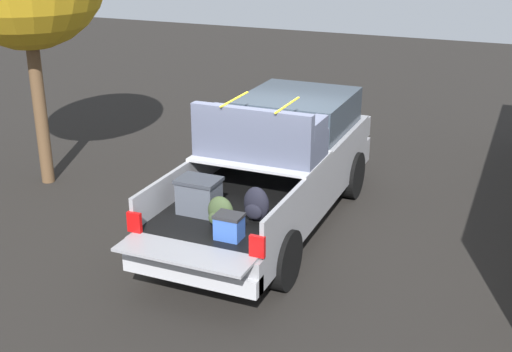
% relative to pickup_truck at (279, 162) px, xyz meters
% --- Properties ---
extents(ground_plane, '(40.00, 40.00, 0.00)m').
position_rel_pickup_truck_xyz_m(ground_plane, '(-0.38, -0.00, -0.99)').
color(ground_plane, black).
extents(pickup_truck, '(6.05, 2.06, 2.23)m').
position_rel_pickup_truck_xyz_m(pickup_truck, '(0.00, 0.00, 0.00)').
color(pickup_truck, gray).
rests_on(pickup_truck, ground_plane).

